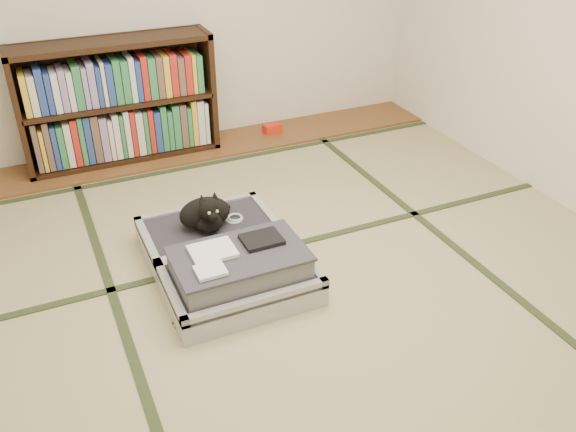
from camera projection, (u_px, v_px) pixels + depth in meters
name	position (u px, v px, depth m)	size (l,w,h in m)	color
floor	(306.00, 286.00, 3.40)	(4.50, 4.50, 0.00)	tan
wood_strip	(199.00, 148.00, 4.96)	(4.00, 0.50, 0.02)	brown
red_item	(272.00, 128.00, 5.19)	(0.15, 0.09, 0.07)	red
room_shell	(311.00, 18.00, 2.65)	(4.50, 4.50, 4.50)	white
tatami_borders	(271.00, 241.00, 3.79)	(4.00, 4.50, 0.01)	#2D381E
bookcase	(119.00, 104.00, 4.58)	(1.45, 0.33, 0.93)	black
suitcase	(227.00, 259.00, 3.43)	(0.79, 1.06, 0.31)	#B4B4B9
cat	(206.00, 214.00, 3.57)	(0.35, 0.36, 0.28)	black
cable_coil	(234.00, 218.00, 3.71)	(0.11, 0.11, 0.03)	white
hanger	(206.00, 309.00, 3.21)	(0.40, 0.23, 0.01)	black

